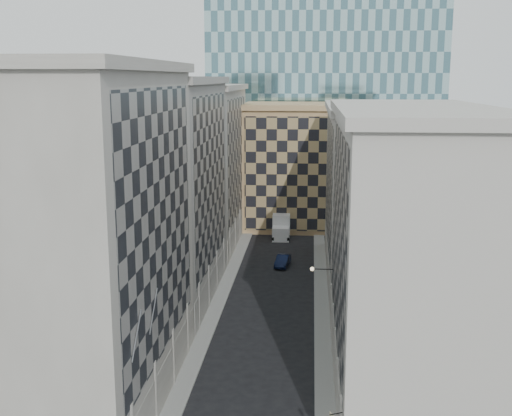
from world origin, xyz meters
The scene contains 13 objects.
sidewalk_west centered at (-5.25, 30.00, 0.07)m, with size 1.50×100.00×0.15m, color #9A9994.
sidewalk_east centered at (5.25, 30.00, 0.07)m, with size 1.50×100.00×0.15m, color #9A9994.
bldg_left_a centered at (-10.88, 11.00, 11.82)m, with size 10.80×22.80×23.70m.
bldg_left_b centered at (-10.88, 33.00, 11.32)m, with size 10.80×22.80×22.70m.
bldg_left_c centered at (-10.88, 55.00, 10.83)m, with size 10.80×22.80×21.70m.
bldg_right_a centered at (10.88, 15.00, 10.32)m, with size 10.80×26.80×20.70m.
bldg_right_b centered at (10.89, 42.00, 9.85)m, with size 10.80×28.80×19.70m.
tan_block centered at (2.00, 67.90, 9.44)m, with size 16.80×14.80×18.80m.
church_tower centered at (0.00, 82.00, 26.95)m, with size 7.20×7.20×51.50m.
flagpoles_left centered at (-5.90, 6.00, 8.00)m, with size 0.10×6.33×2.33m.
bracket_lamp centered at (4.38, 24.00, 6.20)m, with size 1.98×0.36×0.36m.
box_truck centered at (-0.21, 60.00, 1.46)m, with size 2.58×6.13×3.34m.
dark_car centered at (0.68, 45.29, 0.69)m, with size 1.46×4.19×1.38m, color #0E1734.
Camera 1 is at (4.00, -30.02, 22.60)m, focal length 45.00 mm.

